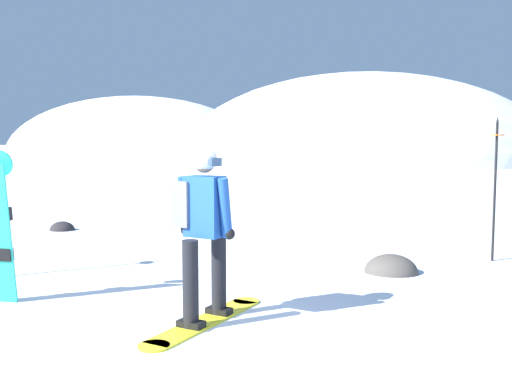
{
  "coord_description": "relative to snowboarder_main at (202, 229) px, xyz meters",
  "views": [
    {
      "loc": [
        1.82,
        -4.55,
        1.77
      ],
      "look_at": [
        0.09,
        3.69,
        1.0
      ],
      "focal_mm": 40.43,
      "sensor_mm": 36.0,
      "label": 1
    }
  ],
  "objects": [
    {
      "name": "ground_plane",
      "position": [
        -0.19,
        -0.7,
        -0.92
      ],
      "size": [
        300.0,
        300.0,
        0.0
      ],
      "primitive_type": "plane",
      "color": "white"
    },
    {
      "name": "ridge_peak_main",
      "position": [
        0.34,
        40.63,
        -0.92
      ],
      "size": [
        28.44,
        25.59,
        13.71
      ],
      "color": "white",
      "rests_on": "ground"
    },
    {
      "name": "rock_mid",
      "position": [
        1.84,
        2.51,
        -0.92
      ],
      "size": [
        0.71,
        0.6,
        0.5
      ],
      "color": "#4C4742",
      "rests_on": "ground"
    },
    {
      "name": "spare_snowboard",
      "position": [
        -2.32,
        0.17,
        -0.08
      ],
      "size": [
        0.28,
        0.19,
        1.65
      ],
      "color": "#23B7A3",
      "rests_on": "ground"
    },
    {
      "name": "snowboarder_main",
      "position": [
        0.0,
        0.0,
        0.0
      ],
      "size": [
        0.75,
        1.77,
        1.71
      ],
      "color": "yellow",
      "rests_on": "ground"
    },
    {
      "name": "piste_marker_near",
      "position": [
        3.31,
        3.58,
        0.27
      ],
      "size": [
        0.2,
        0.2,
        2.09
      ],
      "color": "black",
      "rests_on": "ground"
    },
    {
      "name": "rock_small",
      "position": [
        -4.37,
        4.88,
        -0.92
      ],
      "size": [
        0.49,
        0.42,
        0.35
      ],
      "color": "#282628",
      "rests_on": "ground"
    },
    {
      "name": "ridge_peak_far",
      "position": [
        -22.86,
        51.03,
        -0.92
      ],
      "size": [
        26.45,
        23.8,
        12.38
      ],
      "color": "white",
      "rests_on": "ground"
    }
  ]
}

